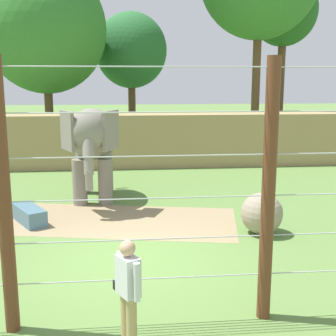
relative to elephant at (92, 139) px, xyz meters
The scene contains 11 objects.
ground_plane 5.37m from the elephant, 77.97° to the right, with size 120.00×120.00×0.00m, color #5B7F3D.
dirt_patch 2.94m from the elephant, 75.27° to the right, with size 6.88×2.93×0.01m, color #937F5B.
embankment_wall 5.99m from the elephant, 79.88° to the left, with size 36.00×1.80×2.30m, color tan.
elephant is the anchor object (origin of this frame).
enrichment_ball 5.83m from the elephant, 39.13° to the right, with size 1.04×1.04×1.04m, color gray.
cable_fence 7.58m from the elephant, 81.46° to the right, with size 12.90×0.22×4.15m.
zookeeper 8.38m from the elephant, 83.01° to the right, with size 0.40×0.54×1.67m.
feed_trough 3.17m from the elephant, 126.85° to the right, with size 1.14×1.46×0.44m.
tree_far_left 14.01m from the elephant, 83.58° to the left, with size 4.22×4.22×7.69m.
tree_left_of_centre 11.55m from the elephant, 105.78° to the left, with size 6.23×6.23×9.59m.
tree_right_of_centre 16.06m from the elephant, 48.72° to the left, with size 3.72×3.72×9.50m.
Camera 1 is at (-0.05, -9.14, 3.81)m, focal length 48.05 mm.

